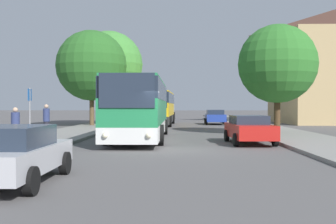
{
  "coord_description": "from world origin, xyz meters",
  "views": [
    {
      "loc": [
        0.15,
        -16.67,
        1.88
      ],
      "look_at": [
        -0.55,
        10.02,
        1.47
      ],
      "focal_mm": 42.0,
      "sensor_mm": 36.0,
      "label": 1
    }
  ],
  "objects_px": {
    "bus_front": "(140,108)",
    "bus_middle": "(159,108)",
    "tree_right_near": "(277,64)",
    "parked_car_right_near": "(249,129)",
    "parked_car_right_far": "(215,117)",
    "tree_left_far": "(92,66)",
    "pedestrian_waiting_far": "(46,120)",
    "parked_car_left_curb": "(12,153)",
    "pedestrian_waiting_near": "(15,127)",
    "tree_left_near": "(109,65)",
    "bus_rear": "(165,107)",
    "bus_stop_sign": "(30,108)"
  },
  "relations": [
    {
      "from": "bus_stop_sign",
      "to": "pedestrian_waiting_near",
      "type": "relative_size",
      "value": 1.58
    },
    {
      "from": "parked_car_right_far",
      "to": "bus_middle",
      "type": "bearing_deg",
      "value": 19.79
    },
    {
      "from": "bus_front",
      "to": "parked_car_right_far",
      "type": "relative_size",
      "value": 2.99
    },
    {
      "from": "parked_car_right_far",
      "to": "tree_right_near",
      "type": "height_order",
      "value": "tree_right_near"
    },
    {
      "from": "tree_right_near",
      "to": "parked_car_right_near",
      "type": "bearing_deg",
      "value": -116.25
    },
    {
      "from": "parked_car_right_near",
      "to": "tree_left_far",
      "type": "xyz_separation_m",
      "value": [
        -11.35,
        15.62,
        4.76
      ]
    },
    {
      "from": "parked_car_right_far",
      "to": "bus_stop_sign",
      "type": "bearing_deg",
      "value": 62.29
    },
    {
      "from": "parked_car_left_curb",
      "to": "bus_stop_sign",
      "type": "xyz_separation_m",
      "value": [
        -3.48,
        10.26,
        1.05
      ]
    },
    {
      "from": "parked_car_left_curb",
      "to": "pedestrian_waiting_near",
      "type": "height_order",
      "value": "pedestrian_waiting_near"
    },
    {
      "from": "bus_front",
      "to": "bus_middle",
      "type": "relative_size",
      "value": 1.08
    },
    {
      "from": "bus_stop_sign",
      "to": "tree_right_near",
      "type": "bearing_deg",
      "value": 22.49
    },
    {
      "from": "bus_middle",
      "to": "parked_car_left_curb",
      "type": "distance_m",
      "value": 28.94
    },
    {
      "from": "pedestrian_waiting_near",
      "to": "pedestrian_waiting_far",
      "type": "bearing_deg",
      "value": -134.12
    },
    {
      "from": "bus_rear",
      "to": "bus_stop_sign",
      "type": "distance_m",
      "value": 34.85
    },
    {
      "from": "tree_left_far",
      "to": "bus_stop_sign",
      "type": "bearing_deg",
      "value": -88.82
    },
    {
      "from": "parked_car_right_far",
      "to": "pedestrian_waiting_far",
      "type": "distance_m",
      "value": 21.53
    },
    {
      "from": "parked_car_left_curb",
      "to": "bus_stop_sign",
      "type": "relative_size",
      "value": 1.58
    },
    {
      "from": "parked_car_right_far",
      "to": "pedestrian_waiting_far",
      "type": "height_order",
      "value": "pedestrian_waiting_far"
    },
    {
      "from": "parked_car_right_far",
      "to": "parked_car_right_near",
      "type": "bearing_deg",
      "value": 90.41
    },
    {
      "from": "pedestrian_waiting_far",
      "to": "parked_car_right_near",
      "type": "bearing_deg",
      "value": 15.55
    },
    {
      "from": "bus_stop_sign",
      "to": "tree_left_far",
      "type": "bearing_deg",
      "value": 91.18
    },
    {
      "from": "pedestrian_waiting_far",
      "to": "tree_left_near",
      "type": "relative_size",
      "value": 0.2
    },
    {
      "from": "parked_car_right_near",
      "to": "pedestrian_waiting_near",
      "type": "height_order",
      "value": "pedestrian_waiting_near"
    },
    {
      "from": "parked_car_left_curb",
      "to": "pedestrian_waiting_far",
      "type": "distance_m",
      "value": 12.76
    },
    {
      "from": "parked_car_right_far",
      "to": "bus_rear",
      "type": "bearing_deg",
      "value": -66.97
    },
    {
      "from": "tree_right_near",
      "to": "pedestrian_waiting_far",
      "type": "bearing_deg",
      "value": -164.96
    },
    {
      "from": "bus_front",
      "to": "tree_left_near",
      "type": "height_order",
      "value": "tree_left_near"
    },
    {
      "from": "parked_car_right_far",
      "to": "tree_left_far",
      "type": "bearing_deg",
      "value": 23.79
    },
    {
      "from": "bus_stop_sign",
      "to": "pedestrian_waiting_far",
      "type": "bearing_deg",
      "value": 85.86
    },
    {
      "from": "parked_car_right_near",
      "to": "pedestrian_waiting_near",
      "type": "bearing_deg",
      "value": 13.46
    },
    {
      "from": "parked_car_left_curb",
      "to": "parked_car_right_near",
      "type": "distance_m",
      "value": 12.76
    },
    {
      "from": "bus_middle",
      "to": "tree_left_near",
      "type": "bearing_deg",
      "value": 168.27
    },
    {
      "from": "tree_left_far",
      "to": "tree_right_near",
      "type": "relative_size",
      "value": 1.23
    },
    {
      "from": "bus_rear",
      "to": "tree_right_near",
      "type": "xyz_separation_m",
      "value": [
        8.17,
        -28.66,
        2.84
      ]
    },
    {
      "from": "parked_car_right_far",
      "to": "tree_left_far",
      "type": "xyz_separation_m",
      "value": [
        -11.59,
        -4.85,
        4.73
      ]
    },
    {
      "from": "bus_rear",
      "to": "pedestrian_waiting_near",
      "type": "relative_size",
      "value": 7.11
    },
    {
      "from": "bus_stop_sign",
      "to": "tree_right_near",
      "type": "relative_size",
      "value": 0.38
    },
    {
      "from": "bus_middle",
      "to": "parked_car_right_near",
      "type": "height_order",
      "value": "bus_middle"
    },
    {
      "from": "parked_car_right_near",
      "to": "bus_stop_sign",
      "type": "height_order",
      "value": "bus_stop_sign"
    },
    {
      "from": "bus_middle",
      "to": "bus_stop_sign",
      "type": "distance_m",
      "value": 19.42
    },
    {
      "from": "pedestrian_waiting_far",
      "to": "tree_right_near",
      "type": "distance_m",
      "value": 14.6
    },
    {
      "from": "tree_left_far",
      "to": "parked_car_right_near",
      "type": "bearing_deg",
      "value": -54.01
    },
    {
      "from": "bus_middle",
      "to": "parked_car_left_curb",
      "type": "height_order",
      "value": "bus_middle"
    },
    {
      "from": "parked_car_right_near",
      "to": "parked_car_right_far",
      "type": "relative_size",
      "value": 1.08
    },
    {
      "from": "bus_rear",
      "to": "bus_front",
      "type": "bearing_deg",
      "value": -90.8
    },
    {
      "from": "tree_left_near",
      "to": "tree_right_near",
      "type": "relative_size",
      "value": 1.33
    },
    {
      "from": "parked_car_left_curb",
      "to": "bus_rear",
      "type": "bearing_deg",
      "value": 86.42
    },
    {
      "from": "tree_left_near",
      "to": "parked_car_right_near",
      "type": "bearing_deg",
      "value": -62.07
    },
    {
      "from": "pedestrian_waiting_near",
      "to": "tree_left_far",
      "type": "xyz_separation_m",
      "value": [
        -0.8,
        18.54,
        4.52
      ]
    },
    {
      "from": "parked_car_left_curb",
      "to": "parked_car_right_near",
      "type": "height_order",
      "value": "parked_car_right_near"
    }
  ]
}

